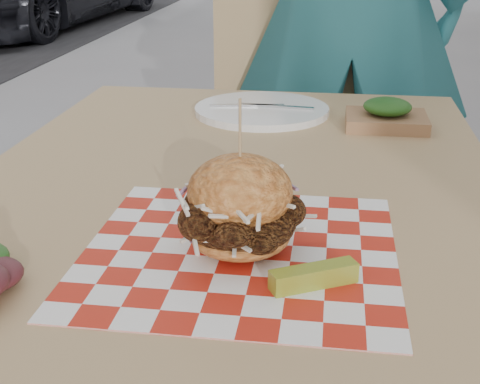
% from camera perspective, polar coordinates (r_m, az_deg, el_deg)
% --- Properties ---
extents(patio_table, '(0.80, 1.20, 0.75)m').
position_cam_1_polar(patio_table, '(1.01, -0.72, -3.59)').
color(patio_table, tan).
rests_on(patio_table, ground).
extents(patio_chair, '(0.45, 0.46, 0.95)m').
position_cam_1_polar(patio_chair, '(1.92, 3.76, 5.14)').
color(patio_chair, tan).
rests_on(patio_chair, ground).
extents(paper_liner, '(0.36, 0.36, 0.00)m').
position_cam_1_polar(paper_liner, '(0.78, -0.00, -5.04)').
color(paper_liner, red).
rests_on(paper_liner, patio_table).
extents(sandwich, '(0.16, 0.16, 0.18)m').
position_cam_1_polar(sandwich, '(0.76, -0.00, -1.60)').
color(sandwich, '#D0813A').
rests_on(sandwich, paper_liner).
extents(pickle_spear, '(0.09, 0.06, 0.02)m').
position_cam_1_polar(pickle_spear, '(0.71, 6.32, -7.16)').
color(pickle_spear, '#969D2D').
rests_on(pickle_spear, paper_liner).
extents(place_setting, '(0.27, 0.27, 0.02)m').
position_cam_1_polar(place_setting, '(1.36, 1.87, 7.00)').
color(place_setting, white).
rests_on(place_setting, patio_table).
extents(kraft_tray, '(0.15, 0.12, 0.06)m').
position_cam_1_polar(kraft_tray, '(1.29, 12.41, 6.39)').
color(kraft_tray, '#936742').
rests_on(kraft_tray, patio_table).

